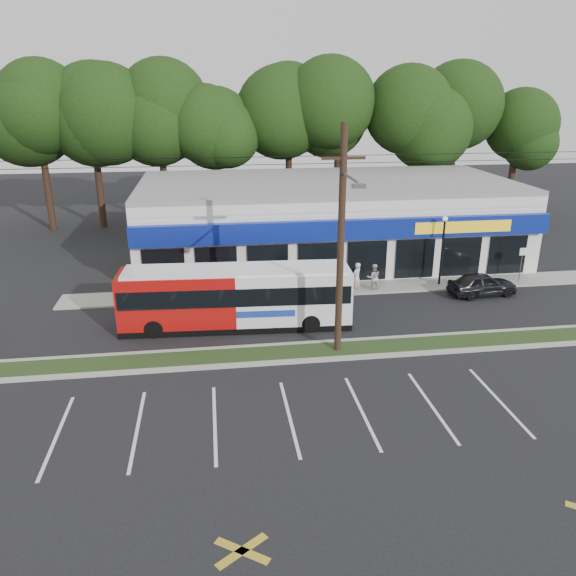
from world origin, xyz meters
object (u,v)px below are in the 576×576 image
at_px(sign_post, 522,259).
at_px(car_dark, 482,284).
at_px(utility_pole, 338,236).
at_px(pedestrian_a, 357,277).
at_px(lamp_post, 443,243).
at_px(metrobus, 236,296).
at_px(pedestrian_b, 373,277).

relative_size(sign_post, car_dark, 0.57).
height_order(utility_pole, pedestrian_a, utility_pole).
bearing_deg(sign_post, car_dark, -152.95).
bearing_deg(sign_post, utility_pole, -149.85).
distance_m(lamp_post, car_dark, 3.27).
bearing_deg(pedestrian_a, sign_post, 139.53).
relative_size(sign_post, metrobus, 0.20).
relative_size(lamp_post, pedestrian_b, 2.59).
bearing_deg(metrobus, car_dark, 12.70).
bearing_deg(lamp_post, car_dark, -46.27).
height_order(sign_post, pedestrian_b, sign_post).
height_order(sign_post, car_dark, sign_post).
bearing_deg(pedestrian_b, sign_post, -178.80).
distance_m(lamp_post, metrobus, 13.11).
distance_m(lamp_post, pedestrian_a, 5.50).
height_order(sign_post, metrobus, metrobus).
distance_m(metrobus, car_dark, 14.37).
xyz_separation_m(metrobus, pedestrian_a, (7.16, 4.00, -0.73)).
bearing_deg(car_dark, metrobus, 94.32).
xyz_separation_m(lamp_post, pedestrian_a, (-5.19, -0.30, -1.79)).
height_order(utility_pole, sign_post, utility_pole).
bearing_deg(metrobus, sign_post, 16.15).
distance_m(car_dark, pedestrian_a, 7.15).
height_order(utility_pole, car_dark, utility_pole).
xyz_separation_m(sign_post, car_dark, (-3.21, -1.64, -0.89)).
bearing_deg(metrobus, pedestrian_a, 32.14).
bearing_deg(utility_pole, lamp_post, 43.95).
xyz_separation_m(car_dark, pedestrian_b, (-5.96, 1.57, 0.16)).
bearing_deg(lamp_post, utility_pole, -136.05).
relative_size(utility_pole, pedestrian_b, 30.49).
bearing_deg(car_dark, pedestrian_a, 71.89).
bearing_deg(sign_post, pedestrian_a, -179.58).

